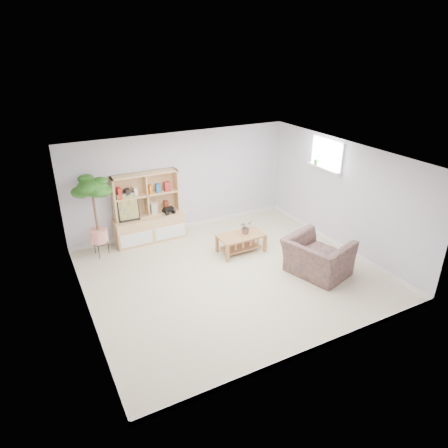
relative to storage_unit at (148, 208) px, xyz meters
name	(u,v)px	position (x,y,z in m)	size (l,w,h in m)	color
floor	(231,275)	(0.93, -2.24, -0.80)	(5.50, 5.00, 0.01)	#B8B08F
ceiling	(232,158)	(0.93, -2.24, 1.60)	(5.50, 5.00, 0.01)	white
walls	(231,220)	(0.93, -2.24, 0.40)	(5.51, 5.01, 2.40)	silver
baseboard	(231,273)	(0.93, -2.24, -0.75)	(5.50, 5.00, 0.10)	white
window	(327,154)	(3.66, -1.64, 1.20)	(0.10, 0.98, 0.68)	#CAE3F8
window_sill	(324,168)	(3.60, -1.64, 0.88)	(0.14, 1.00, 0.04)	white
storage_unit	(148,208)	(0.00, 0.00, 0.00)	(1.60, 0.54, 1.60)	tan
poster	(128,207)	(-0.46, -0.03, 0.12)	(0.47, 0.11, 0.65)	yellow
toy_truck	(169,210)	(0.46, -0.06, -0.12)	(0.32, 0.22, 0.17)	black
coffee_table	(241,243)	(1.59, -1.49, -0.60)	(1.00, 0.55, 0.41)	#A26B38
table_plant	(246,227)	(1.72, -1.46, -0.25)	(0.26, 0.23, 0.29)	#226328
floor_tree	(96,217)	(-1.19, -0.22, 0.10)	(0.66, 0.66, 1.80)	#25581C
armchair	(318,255)	(2.46, -2.99, -0.37)	(1.17, 1.02, 0.87)	#161939
sill_plant	(317,159)	(3.60, -1.38, 1.02)	(0.14, 0.11, 0.25)	#25581C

